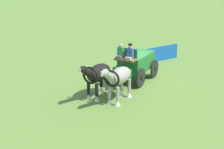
% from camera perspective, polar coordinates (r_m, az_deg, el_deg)
% --- Properties ---
extents(ground_plane, '(220.00, 220.00, 0.00)m').
position_cam_1_polar(ground_plane, '(23.72, 3.71, -0.85)').
color(ground_plane, olive).
extents(show_wagon, '(5.62, 2.34, 2.73)m').
position_cam_1_polar(show_wagon, '(23.21, 3.59, 1.76)').
color(show_wagon, '#236B2D').
rests_on(show_wagon, ground).
extents(draft_horse_near, '(2.99, 1.30, 2.23)m').
position_cam_1_polar(draft_horse_near, '(19.89, 0.99, -0.48)').
color(draft_horse_near, '#9E998E').
rests_on(draft_horse_near, ground).
extents(draft_horse_off, '(2.98, 1.36, 2.20)m').
position_cam_1_polar(draft_horse_off, '(20.51, -2.22, 0.04)').
color(draft_horse_off, black).
rests_on(draft_horse_off, ground).
extents(sponsor_banner, '(3.11, 0.89, 1.10)m').
position_cam_1_polar(sponsor_banner, '(27.97, 7.47, 3.18)').
color(sponsor_banner, '#1959B2').
rests_on(sponsor_banner, ground).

